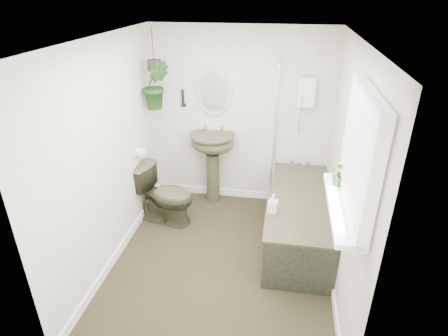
# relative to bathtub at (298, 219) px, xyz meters

# --- Properties ---
(floor) EXTENTS (2.30, 2.80, 0.02)m
(floor) POSITION_rel_bathtub_xyz_m (-0.80, -0.50, -0.30)
(floor) COLOR black
(floor) RESTS_ON ground
(ceiling) EXTENTS (2.30, 2.80, 0.02)m
(ceiling) POSITION_rel_bathtub_xyz_m (-0.80, -0.50, 2.02)
(ceiling) COLOR white
(ceiling) RESTS_ON ground
(wall_back) EXTENTS (2.30, 0.02, 2.30)m
(wall_back) POSITION_rel_bathtub_xyz_m (-0.80, 0.91, 0.86)
(wall_back) COLOR white
(wall_back) RESTS_ON ground
(wall_front) EXTENTS (2.30, 0.02, 2.30)m
(wall_front) POSITION_rel_bathtub_xyz_m (-0.80, -1.91, 0.86)
(wall_front) COLOR white
(wall_front) RESTS_ON ground
(wall_left) EXTENTS (0.02, 2.80, 2.30)m
(wall_left) POSITION_rel_bathtub_xyz_m (-1.96, -0.50, 0.86)
(wall_left) COLOR white
(wall_left) RESTS_ON ground
(wall_right) EXTENTS (0.02, 2.80, 2.30)m
(wall_right) POSITION_rel_bathtub_xyz_m (0.36, -0.50, 0.86)
(wall_right) COLOR white
(wall_right) RESTS_ON ground
(skirting) EXTENTS (2.30, 2.80, 0.10)m
(skirting) POSITION_rel_bathtub_xyz_m (-0.80, -0.50, -0.24)
(skirting) COLOR white
(skirting) RESTS_ON floor
(bathtub) EXTENTS (0.72, 1.72, 0.58)m
(bathtub) POSITION_rel_bathtub_xyz_m (0.00, 0.00, 0.00)
(bathtub) COLOR #383624
(bathtub) RESTS_ON floor
(bath_screen) EXTENTS (0.04, 0.72, 1.40)m
(bath_screen) POSITION_rel_bathtub_xyz_m (-0.33, 0.49, 0.99)
(bath_screen) COLOR silver
(bath_screen) RESTS_ON bathtub
(shower_box) EXTENTS (0.20, 0.10, 0.35)m
(shower_box) POSITION_rel_bathtub_xyz_m (0.00, 0.84, 1.26)
(shower_box) COLOR white
(shower_box) RESTS_ON wall_back
(oval_mirror) EXTENTS (0.46, 0.03, 0.62)m
(oval_mirror) POSITION_rel_bathtub_xyz_m (-1.13, 0.87, 1.21)
(oval_mirror) COLOR #C0B399
(oval_mirror) RESTS_ON wall_back
(wall_sconce) EXTENTS (0.04, 0.04, 0.22)m
(wall_sconce) POSITION_rel_bathtub_xyz_m (-1.53, 0.86, 1.11)
(wall_sconce) COLOR black
(wall_sconce) RESTS_ON wall_back
(toilet_roll_holder) EXTENTS (0.11, 0.11, 0.11)m
(toilet_roll_holder) POSITION_rel_bathtub_xyz_m (-1.90, 0.20, 0.61)
(toilet_roll_holder) COLOR white
(toilet_roll_holder) RESTS_ON wall_left
(window_recess) EXTENTS (0.08, 1.00, 0.90)m
(window_recess) POSITION_rel_bathtub_xyz_m (0.29, -1.20, 1.36)
(window_recess) COLOR white
(window_recess) RESTS_ON wall_right
(window_sill) EXTENTS (0.18, 1.00, 0.04)m
(window_sill) POSITION_rel_bathtub_xyz_m (0.22, -1.20, 0.94)
(window_sill) COLOR white
(window_sill) RESTS_ON wall_right
(window_blinds) EXTENTS (0.01, 0.86, 0.76)m
(window_blinds) POSITION_rel_bathtub_xyz_m (0.24, -1.20, 1.36)
(window_blinds) COLOR white
(window_blinds) RESTS_ON wall_right
(toilet) EXTENTS (0.81, 0.57, 0.75)m
(toilet) POSITION_rel_bathtub_xyz_m (-1.62, 0.16, 0.08)
(toilet) COLOR #383624
(toilet) RESTS_ON floor
(pedestal_sink) EXTENTS (0.65, 0.58, 0.99)m
(pedestal_sink) POSITION_rel_bathtub_xyz_m (-1.13, 0.74, 0.20)
(pedestal_sink) COLOR #383624
(pedestal_sink) RESTS_ON floor
(sill_plant) EXTENTS (0.24, 0.22, 0.21)m
(sill_plant) POSITION_rel_bathtub_xyz_m (0.24, -0.90, 1.07)
(sill_plant) COLOR black
(sill_plant) RESTS_ON window_sill
(hanging_plant) EXTENTS (0.38, 0.34, 0.58)m
(hanging_plant) POSITION_rel_bathtub_xyz_m (-1.77, 0.55, 1.34)
(hanging_plant) COLOR black
(hanging_plant) RESTS_ON ceiling
(soap_bottle) EXTENTS (0.11, 0.11, 0.21)m
(soap_bottle) POSITION_rel_bathtub_xyz_m (-0.29, -0.35, 0.39)
(soap_bottle) COLOR black
(soap_bottle) RESTS_ON bathtub
(hanging_pot) EXTENTS (0.16, 0.16, 0.12)m
(hanging_pot) POSITION_rel_bathtub_xyz_m (-1.77, 0.55, 1.57)
(hanging_pot) COLOR #302520
(hanging_pot) RESTS_ON ceiling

